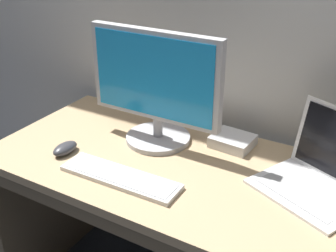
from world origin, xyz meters
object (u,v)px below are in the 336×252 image
at_px(laptop_white, 319,175).
at_px(external_drive_box, 233,141).
at_px(computer_mouse, 65,148).
at_px(external_monitor, 155,87).
at_px(wired_keyboard, 120,177).

height_order(laptop_white, external_drive_box, laptop_white).
relative_size(laptop_white, computer_mouse, 3.79).
relative_size(external_monitor, computer_mouse, 4.87).
xyz_separation_m(laptop_white, external_monitor, (-0.60, 0.01, 0.18)).
height_order(laptop_white, wired_keyboard, laptop_white).
relative_size(external_monitor, wired_keyboard, 1.23).
height_order(external_monitor, computer_mouse, external_monitor).
xyz_separation_m(laptop_white, external_drive_box, (-0.34, 0.12, -0.03)).
xyz_separation_m(external_monitor, wired_keyboard, (0.03, -0.28, -0.22)).
bearing_deg(laptop_white, computer_mouse, -164.54).
bearing_deg(wired_keyboard, laptop_white, 25.39).
bearing_deg(external_monitor, wired_keyboard, -83.41).
distance_m(laptop_white, external_monitor, 0.63).
distance_m(external_monitor, wired_keyboard, 0.35).
relative_size(wired_keyboard, external_drive_box, 2.83).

